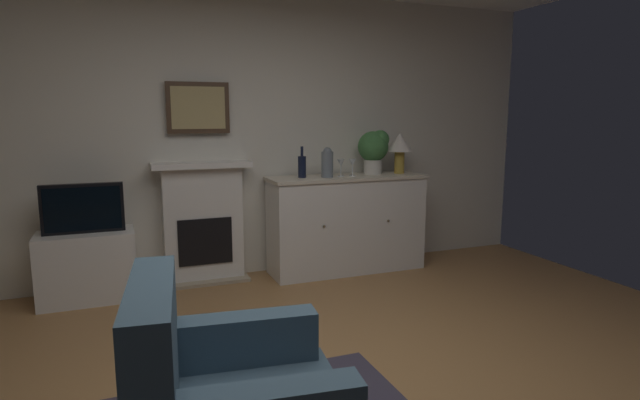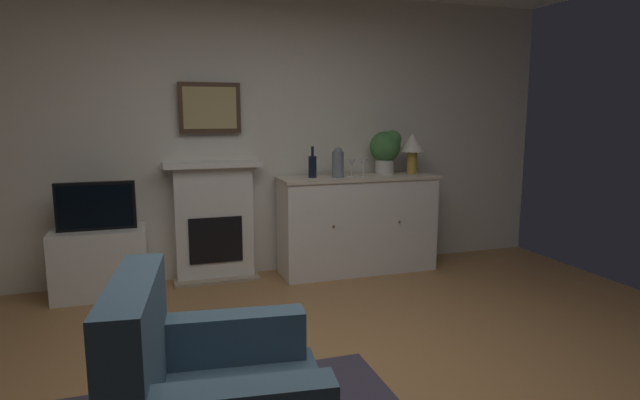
{
  "view_description": "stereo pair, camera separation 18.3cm",
  "coord_description": "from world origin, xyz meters",
  "px_view_note": "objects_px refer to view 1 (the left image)",
  "views": [
    {
      "loc": [
        -1.06,
        -2.29,
        1.52
      ],
      "look_at": [
        0.1,
        0.64,
        1.0
      ],
      "focal_mm": 29.24,
      "sensor_mm": 36.0,
      "label": 1
    },
    {
      "loc": [
        -0.89,
        -2.35,
        1.52
      ],
      "look_at": [
        0.1,
        0.64,
        1.0
      ],
      "focal_mm": 29.24,
      "sensor_mm": 36.0,
      "label": 2
    }
  ],
  "objects_px": {
    "tv_set": "(83,208)",
    "sideboard_cabinet": "(347,223)",
    "vase_decorative": "(327,162)",
    "tv_cabinet": "(87,266)",
    "wine_bottle": "(302,166)",
    "wine_glass_left": "(341,164)",
    "table_lamp": "(400,145)",
    "potted_plant_small": "(374,148)",
    "wine_glass_center": "(353,163)",
    "framed_picture": "(198,108)",
    "fireplace_unit": "(203,222)"
  },
  "relations": [
    {
      "from": "sideboard_cabinet",
      "to": "wine_bottle",
      "type": "xyz_separation_m",
      "value": [
        -0.45,
        0.02,
        0.57
      ]
    },
    {
      "from": "sideboard_cabinet",
      "to": "wine_glass_center",
      "type": "relative_size",
      "value": 9.29
    },
    {
      "from": "fireplace_unit",
      "to": "potted_plant_small",
      "type": "xyz_separation_m",
      "value": [
        1.66,
        -0.13,
        0.65
      ]
    },
    {
      "from": "fireplace_unit",
      "to": "wine_glass_center",
      "type": "height_order",
      "value": "wine_glass_center"
    },
    {
      "from": "wine_glass_center",
      "to": "vase_decorative",
      "type": "distance_m",
      "value": 0.26
    },
    {
      "from": "wine_glass_center",
      "to": "tv_set",
      "type": "xyz_separation_m",
      "value": [
        -2.36,
        0.04,
        -0.28
      ]
    },
    {
      "from": "wine_bottle",
      "to": "tv_cabinet",
      "type": "bearing_deg",
      "value": -179.83
    },
    {
      "from": "framed_picture",
      "to": "potted_plant_small",
      "type": "distance_m",
      "value": 1.71
    },
    {
      "from": "sideboard_cabinet",
      "to": "table_lamp",
      "type": "distance_m",
      "value": 0.94
    },
    {
      "from": "sideboard_cabinet",
      "to": "wine_bottle",
      "type": "bearing_deg",
      "value": 177.41
    },
    {
      "from": "wine_bottle",
      "to": "wine_glass_left",
      "type": "bearing_deg",
      "value": -6.59
    },
    {
      "from": "vase_decorative",
      "to": "wine_glass_left",
      "type": "bearing_deg",
      "value": 10.2
    },
    {
      "from": "vase_decorative",
      "to": "table_lamp",
      "type": "bearing_deg",
      "value": 3.59
    },
    {
      "from": "framed_picture",
      "to": "tv_cabinet",
      "type": "bearing_deg",
      "value": -167.99
    },
    {
      "from": "table_lamp",
      "to": "tv_set",
      "type": "bearing_deg",
      "value": -179.84
    },
    {
      "from": "vase_decorative",
      "to": "potted_plant_small",
      "type": "bearing_deg",
      "value": 10.1
    },
    {
      "from": "sideboard_cabinet",
      "to": "table_lamp",
      "type": "relative_size",
      "value": 3.83
    },
    {
      "from": "wine_glass_center",
      "to": "tv_cabinet",
      "type": "bearing_deg",
      "value": 178.51
    },
    {
      "from": "vase_decorative",
      "to": "sideboard_cabinet",
      "type": "bearing_deg",
      "value": 12.5
    },
    {
      "from": "tv_cabinet",
      "to": "potted_plant_small",
      "type": "xyz_separation_m",
      "value": [
        2.64,
        0.03,
        0.91
      ]
    },
    {
      "from": "fireplace_unit",
      "to": "sideboard_cabinet",
      "type": "height_order",
      "value": "fireplace_unit"
    },
    {
      "from": "table_lamp",
      "to": "tv_cabinet",
      "type": "xyz_separation_m",
      "value": [
        -2.9,
        0.02,
        -0.93
      ]
    },
    {
      "from": "fireplace_unit",
      "to": "tv_cabinet",
      "type": "height_order",
      "value": "fireplace_unit"
    },
    {
      "from": "wine_glass_center",
      "to": "potted_plant_small",
      "type": "xyz_separation_m",
      "value": [
        0.28,
        0.09,
        0.13
      ]
    },
    {
      "from": "potted_plant_small",
      "to": "vase_decorative",
      "type": "bearing_deg",
      "value": -169.9
    },
    {
      "from": "wine_glass_center",
      "to": "tv_set",
      "type": "bearing_deg",
      "value": 179.07
    },
    {
      "from": "vase_decorative",
      "to": "tv_set",
      "type": "distance_m",
      "value": 2.12
    },
    {
      "from": "framed_picture",
      "to": "tv_cabinet",
      "type": "height_order",
      "value": "framed_picture"
    },
    {
      "from": "table_lamp",
      "to": "potted_plant_small",
      "type": "bearing_deg",
      "value": 170.15
    },
    {
      "from": "wine_glass_center",
      "to": "framed_picture",
      "type": "bearing_deg",
      "value": 169.02
    },
    {
      "from": "vase_decorative",
      "to": "tv_set",
      "type": "height_order",
      "value": "vase_decorative"
    },
    {
      "from": "wine_glass_center",
      "to": "tv_set",
      "type": "relative_size",
      "value": 0.27
    },
    {
      "from": "vase_decorative",
      "to": "tv_cabinet",
      "type": "relative_size",
      "value": 0.38
    },
    {
      "from": "table_lamp",
      "to": "tv_set",
      "type": "xyz_separation_m",
      "value": [
        -2.9,
        -0.01,
        -0.44
      ]
    },
    {
      "from": "vase_decorative",
      "to": "potted_plant_small",
      "type": "xyz_separation_m",
      "value": [
        0.54,
        0.1,
        0.12
      ]
    },
    {
      "from": "sideboard_cabinet",
      "to": "vase_decorative",
      "type": "height_order",
      "value": "vase_decorative"
    },
    {
      "from": "tv_set",
      "to": "sideboard_cabinet",
      "type": "bearing_deg",
      "value": 0.2
    },
    {
      "from": "table_lamp",
      "to": "potted_plant_small",
      "type": "relative_size",
      "value": 0.93
    },
    {
      "from": "wine_glass_left",
      "to": "wine_glass_center",
      "type": "height_order",
      "value": "same"
    },
    {
      "from": "fireplace_unit",
      "to": "tv_set",
      "type": "distance_m",
      "value": 1.02
    },
    {
      "from": "fireplace_unit",
      "to": "wine_glass_center",
      "type": "relative_size",
      "value": 6.67
    },
    {
      "from": "sideboard_cabinet",
      "to": "tv_cabinet",
      "type": "height_order",
      "value": "sideboard_cabinet"
    },
    {
      "from": "wine_glass_left",
      "to": "vase_decorative",
      "type": "bearing_deg",
      "value": -169.8
    },
    {
      "from": "table_lamp",
      "to": "wine_glass_left",
      "type": "xyz_separation_m",
      "value": [
        -0.65,
        -0.02,
        -0.16
      ]
    },
    {
      "from": "wine_glass_left",
      "to": "wine_glass_center",
      "type": "bearing_deg",
      "value": -12.06
    },
    {
      "from": "fireplace_unit",
      "to": "framed_picture",
      "type": "bearing_deg",
      "value": 90.0
    },
    {
      "from": "potted_plant_small",
      "to": "sideboard_cabinet",
      "type": "bearing_deg",
      "value": -171.68
    },
    {
      "from": "framed_picture",
      "to": "sideboard_cabinet",
      "type": "relative_size",
      "value": 0.36
    },
    {
      "from": "framed_picture",
      "to": "wine_bottle",
      "type": "distance_m",
      "value": 1.07
    },
    {
      "from": "sideboard_cabinet",
      "to": "wine_bottle",
      "type": "distance_m",
      "value": 0.73
    }
  ]
}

